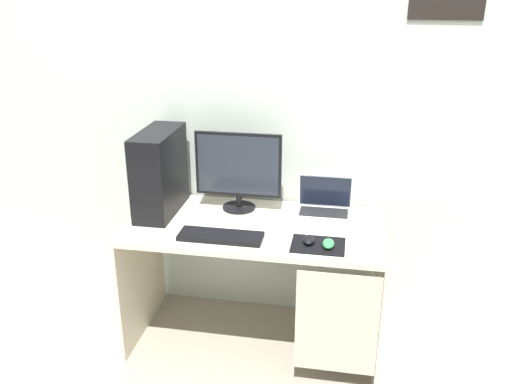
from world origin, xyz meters
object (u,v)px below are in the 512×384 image
mouse_left (309,240)px  monitor (238,170)px  laptop (324,206)px  pc_tower (160,172)px  mouse_right (328,244)px  keyboard (221,236)px

mouse_left → monitor: bearing=139.8°
laptop → pc_tower: bearing=-172.1°
mouse_left → laptop: bearing=82.8°
monitor → laptop: 0.51m
mouse_left → mouse_right: 0.10m
laptop → mouse_right: 0.41m
pc_tower → laptop: size_ratio=1.51×
laptop → mouse_left: (-0.05, -0.38, -0.02)m
monitor → keyboard: size_ratio=1.13×
monitor → laptop: (0.47, 0.02, -0.19)m
pc_tower → mouse_left: size_ratio=4.76×
mouse_right → pc_tower: bearing=163.2°
monitor → mouse_right: (0.52, -0.39, -0.21)m
mouse_right → monitor: bearing=143.5°
pc_tower → keyboard: pc_tower is taller
pc_tower → keyboard: 0.54m
pc_tower → monitor: 0.43m
monitor → laptop: monitor is taller
keyboard → mouse_right: mouse_right is taller
pc_tower → mouse_left: 0.90m
keyboard → mouse_left: (0.44, 0.02, 0.01)m
pc_tower → laptop: bearing=7.9°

